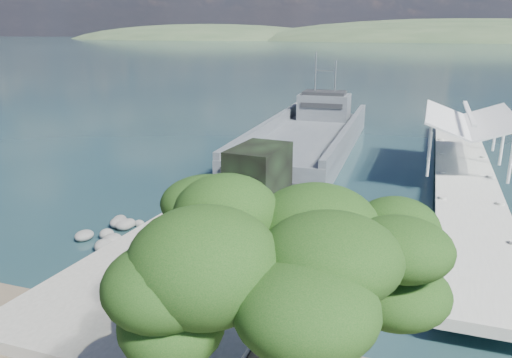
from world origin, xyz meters
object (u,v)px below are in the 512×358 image
at_px(pier, 464,161).
at_px(landing_craft, 306,143).
at_px(military_truck, 247,191).
at_px(overhang_tree, 276,252).
at_px(soldier, 160,244).

distance_m(pier, landing_craft, 14.90).
xyz_separation_m(military_truck, overhang_tree, (5.84, -13.75, 3.23)).
xyz_separation_m(pier, overhang_tree, (-6.18, -28.93, 4.26)).
relative_size(landing_craft, soldier, 20.11).
xyz_separation_m(landing_craft, military_truck, (1.66, -21.04, 1.84)).
distance_m(landing_craft, military_truck, 21.18).
bearing_deg(pier, soldier, -125.25).
bearing_deg(overhang_tree, military_truck, 113.01).
relative_size(military_truck, overhang_tree, 1.17).
bearing_deg(overhang_tree, pier, 77.94).
height_order(pier, landing_craft, landing_craft).
height_order(military_truck, overhang_tree, overhang_tree).
xyz_separation_m(pier, landing_craft, (-13.68, 5.86, -0.81)).
distance_m(soldier, overhang_tree, 12.67).
height_order(pier, overhang_tree, overhang_tree).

